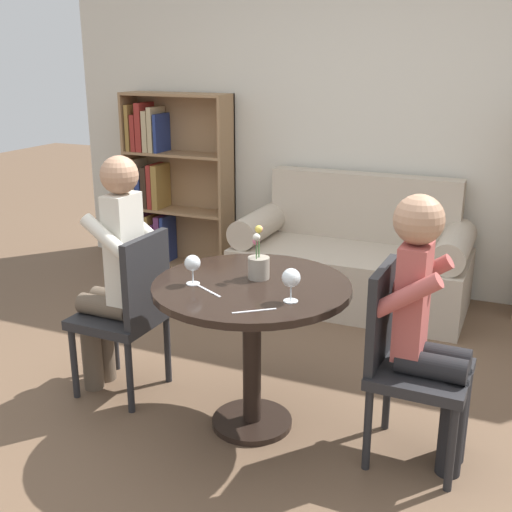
{
  "coord_description": "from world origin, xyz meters",
  "views": [
    {
      "loc": [
        1.14,
        -2.57,
        1.78
      ],
      "look_at": [
        0.0,
        0.05,
        0.87
      ],
      "focal_mm": 45.0,
      "sensor_mm": 36.0,
      "label": 1
    }
  ],
  "objects_px": {
    "wine_glass_left": "(192,264)",
    "flower_vase": "(259,263)",
    "wine_glass_right": "(291,278)",
    "chair_left": "(130,308)",
    "bookshelf_left": "(167,185)",
    "chair_right": "(405,356)",
    "person_right": "(428,324)",
    "couch": "(352,262)",
    "person_left": "(114,273)"
  },
  "relations": [
    {
      "from": "person_right",
      "to": "wine_glass_left",
      "type": "distance_m",
      "value": 1.08
    },
    {
      "from": "bookshelf_left",
      "to": "wine_glass_right",
      "type": "height_order",
      "value": "bookshelf_left"
    },
    {
      "from": "chair_right",
      "to": "person_right",
      "type": "bearing_deg",
      "value": -90.84
    },
    {
      "from": "chair_right",
      "to": "person_left",
      "type": "xyz_separation_m",
      "value": [
        -1.53,
        -0.01,
        0.18
      ]
    },
    {
      "from": "bookshelf_left",
      "to": "person_left",
      "type": "xyz_separation_m",
      "value": [
        0.91,
        -2.04,
        -0.02
      ]
    },
    {
      "from": "bookshelf_left",
      "to": "person_right",
      "type": "bearing_deg",
      "value": -38.87
    },
    {
      "from": "wine_glass_left",
      "to": "wine_glass_right",
      "type": "distance_m",
      "value": 0.5
    },
    {
      "from": "wine_glass_left",
      "to": "flower_vase",
      "type": "distance_m",
      "value": 0.32
    },
    {
      "from": "couch",
      "to": "flower_vase",
      "type": "distance_m",
      "value": 1.81
    },
    {
      "from": "wine_glass_left",
      "to": "chair_left",
      "type": "bearing_deg",
      "value": 162.08
    },
    {
      "from": "couch",
      "to": "wine_glass_left",
      "type": "xyz_separation_m",
      "value": [
        -0.25,
        -1.93,
        0.54
      ]
    },
    {
      "from": "wine_glass_right",
      "to": "couch",
      "type": "bearing_deg",
      "value": 97.17
    },
    {
      "from": "person_right",
      "to": "person_left",
      "type": "bearing_deg",
      "value": 91.43
    },
    {
      "from": "person_right",
      "to": "flower_vase",
      "type": "distance_m",
      "value": 0.82
    },
    {
      "from": "person_right",
      "to": "flower_vase",
      "type": "xyz_separation_m",
      "value": [
        -0.81,
        0.03,
        0.16
      ]
    },
    {
      "from": "person_right",
      "to": "flower_vase",
      "type": "bearing_deg",
      "value": 88.8
    },
    {
      "from": "chair_left",
      "to": "flower_vase",
      "type": "relative_size",
      "value": 3.46
    },
    {
      "from": "flower_vase",
      "to": "chair_left",
      "type": "bearing_deg",
      "value": -176.58
    },
    {
      "from": "person_left",
      "to": "wine_glass_left",
      "type": "relative_size",
      "value": 9.24
    },
    {
      "from": "chair_left",
      "to": "person_left",
      "type": "bearing_deg",
      "value": -90.83
    },
    {
      "from": "wine_glass_left",
      "to": "flower_vase",
      "type": "xyz_separation_m",
      "value": [
        0.25,
        0.2,
        -0.02
      ]
    },
    {
      "from": "person_left",
      "to": "bookshelf_left",
      "type": "bearing_deg",
      "value": -154.72
    },
    {
      "from": "bookshelf_left",
      "to": "person_right",
      "type": "distance_m",
      "value": 3.25
    },
    {
      "from": "chair_right",
      "to": "bookshelf_left",
      "type": "bearing_deg",
      "value": 51.4
    },
    {
      "from": "wine_glass_left",
      "to": "wine_glass_right",
      "type": "xyz_separation_m",
      "value": [
        0.49,
        -0.02,
        0.01
      ]
    },
    {
      "from": "chair_right",
      "to": "flower_vase",
      "type": "bearing_deg",
      "value": 88.76
    },
    {
      "from": "bookshelf_left",
      "to": "wine_glass_left",
      "type": "relative_size",
      "value": 10.46
    },
    {
      "from": "person_right",
      "to": "wine_glass_left",
      "type": "relative_size",
      "value": 8.74
    },
    {
      "from": "chair_left",
      "to": "wine_glass_right",
      "type": "bearing_deg",
      "value": 80.87
    },
    {
      "from": "couch",
      "to": "person_left",
      "type": "distance_m",
      "value": 1.99
    },
    {
      "from": "bookshelf_left",
      "to": "flower_vase",
      "type": "height_order",
      "value": "bookshelf_left"
    },
    {
      "from": "person_left",
      "to": "wine_glass_right",
      "type": "relative_size",
      "value": 8.67
    },
    {
      "from": "couch",
      "to": "person_right",
      "type": "distance_m",
      "value": 1.98
    },
    {
      "from": "bookshelf_left",
      "to": "chair_left",
      "type": "relative_size",
      "value": 1.63
    },
    {
      "from": "couch",
      "to": "chair_right",
      "type": "bearing_deg",
      "value": -67.84
    },
    {
      "from": "couch",
      "to": "person_left",
      "type": "relative_size",
      "value": 1.28
    },
    {
      "from": "person_right",
      "to": "flower_vase",
      "type": "height_order",
      "value": "person_right"
    },
    {
      "from": "couch",
      "to": "wine_glass_right",
      "type": "xyz_separation_m",
      "value": [
        0.25,
        -1.96,
        0.54
      ]
    },
    {
      "from": "person_left",
      "to": "flower_vase",
      "type": "xyz_separation_m",
      "value": [
        0.81,
        0.04,
        0.15
      ]
    },
    {
      "from": "bookshelf_left",
      "to": "couch",
      "type": "bearing_deg",
      "value": -8.78
    },
    {
      "from": "person_right",
      "to": "wine_glass_left",
      "type": "bearing_deg",
      "value": 99.94
    },
    {
      "from": "chair_right",
      "to": "person_left",
      "type": "height_order",
      "value": "person_left"
    },
    {
      "from": "couch",
      "to": "wine_glass_right",
      "type": "relative_size",
      "value": 11.07
    },
    {
      "from": "chair_right",
      "to": "person_right",
      "type": "distance_m",
      "value": 0.19
    },
    {
      "from": "bookshelf_left",
      "to": "person_right",
      "type": "height_order",
      "value": "bookshelf_left"
    },
    {
      "from": "chair_left",
      "to": "flower_vase",
      "type": "bearing_deg",
      "value": 94.65
    },
    {
      "from": "couch",
      "to": "chair_left",
      "type": "xyz_separation_m",
      "value": [
        -0.72,
        -1.78,
        0.18
      ]
    },
    {
      "from": "person_left",
      "to": "wine_glass_left",
      "type": "bearing_deg",
      "value": 75.68
    },
    {
      "from": "bookshelf_left",
      "to": "chair_right",
      "type": "relative_size",
      "value": 1.63
    },
    {
      "from": "wine_glass_left",
      "to": "flower_vase",
      "type": "relative_size",
      "value": 0.54
    }
  ]
}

